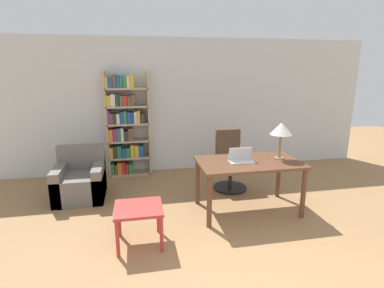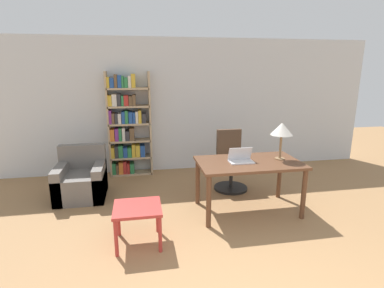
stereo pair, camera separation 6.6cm
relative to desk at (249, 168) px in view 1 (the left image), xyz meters
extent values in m
cube|color=silver|center=(-0.61, 2.17, 0.68)|extent=(8.00, 0.06, 2.70)
cube|color=brown|center=(0.00, 0.00, 0.08)|extent=(1.50, 0.87, 0.04)
cylinder|color=brown|center=(-0.69, -0.38, -0.30)|extent=(0.07, 0.07, 0.74)
cylinder|color=brown|center=(0.69, -0.38, -0.30)|extent=(0.07, 0.07, 0.74)
cylinder|color=brown|center=(-0.69, 0.38, -0.30)|extent=(0.07, 0.07, 0.74)
cylinder|color=brown|center=(0.69, 0.38, -0.30)|extent=(0.07, 0.07, 0.74)
cube|color=silver|center=(-0.13, -0.02, 0.11)|extent=(0.35, 0.21, 0.02)
cube|color=silver|center=(-0.13, 0.04, 0.22)|extent=(0.35, 0.08, 0.20)
cube|color=navy|center=(-0.13, 0.05, 0.22)|extent=(0.31, 0.07, 0.17)
cylinder|color=olive|center=(0.50, 0.04, 0.11)|extent=(0.15, 0.15, 0.01)
cylinder|color=olive|center=(0.50, 0.04, 0.30)|extent=(0.04, 0.04, 0.36)
cone|color=silver|center=(0.50, 0.04, 0.57)|extent=(0.32, 0.32, 0.18)
cylinder|color=black|center=(0.01, 0.85, -0.65)|extent=(0.59, 0.59, 0.04)
cylinder|color=#262626|center=(0.01, 0.85, -0.48)|extent=(0.06, 0.06, 0.32)
cube|color=#4C3828|center=(0.01, 0.85, -0.27)|extent=(0.46, 0.46, 0.10)
cube|color=#4C3828|center=(0.01, 1.04, 0.08)|extent=(0.44, 0.08, 0.60)
cube|color=#B2332D|center=(-1.62, -0.60, -0.20)|extent=(0.57, 0.53, 0.04)
cylinder|color=#B2332D|center=(-1.87, -0.83, -0.45)|extent=(0.04, 0.04, 0.45)
cylinder|color=#B2332D|center=(-1.38, -0.83, -0.45)|extent=(0.04, 0.04, 0.45)
cylinder|color=#B2332D|center=(-1.87, -0.37, -0.45)|extent=(0.04, 0.04, 0.45)
cylinder|color=#B2332D|center=(-1.38, -0.37, -0.45)|extent=(0.04, 0.04, 0.45)
cube|color=#66605B|center=(-2.55, 0.95, -0.46)|extent=(0.77, 0.80, 0.42)
cube|color=#66605B|center=(-2.55, 1.27, -0.05)|extent=(0.77, 0.16, 0.41)
cube|color=#66605B|center=(-2.85, 0.95, -0.39)|extent=(0.16, 0.80, 0.57)
cube|color=#66605B|center=(-2.24, 0.95, -0.39)|extent=(0.16, 0.80, 0.57)
cube|color=tan|center=(-2.14, 1.98, 0.35)|extent=(0.04, 0.28, 2.05)
cube|color=tan|center=(-1.34, 1.98, 0.35)|extent=(0.04, 0.28, 2.05)
cube|color=tan|center=(-1.74, 1.98, -0.66)|extent=(0.80, 0.28, 0.04)
cube|color=#2D7F47|center=(-2.09, 1.98, -0.53)|extent=(0.07, 0.24, 0.22)
cube|color=brown|center=(-2.02, 1.98, -0.54)|extent=(0.05, 0.24, 0.20)
cube|color=orange|center=(-1.95, 1.98, -0.52)|extent=(0.08, 0.24, 0.24)
cube|color=#B72D28|center=(-1.87, 1.98, -0.51)|extent=(0.07, 0.24, 0.25)
cube|color=#B72D28|center=(-1.81, 1.98, -0.53)|extent=(0.05, 0.24, 0.21)
cube|color=#2D7F47|center=(-1.73, 1.98, -0.54)|extent=(0.08, 0.24, 0.20)
cube|color=tan|center=(-1.74, 1.98, -0.31)|extent=(0.80, 0.28, 0.04)
cube|color=gold|center=(-2.09, 1.98, -0.19)|extent=(0.06, 0.24, 0.22)
cube|color=#333338|center=(-2.02, 1.98, -0.18)|extent=(0.06, 0.24, 0.24)
cube|color=#2D7F47|center=(-1.94, 1.98, -0.18)|extent=(0.09, 0.24, 0.24)
cube|color=#234C99|center=(-1.85, 1.98, -0.20)|extent=(0.08, 0.24, 0.19)
cube|color=#2D7F47|center=(-1.77, 1.98, -0.20)|extent=(0.08, 0.24, 0.19)
cube|color=gold|center=(-1.69, 1.98, -0.17)|extent=(0.07, 0.24, 0.25)
cube|color=gold|center=(-1.60, 1.98, -0.18)|extent=(0.08, 0.24, 0.24)
cube|color=#234C99|center=(-1.51, 1.98, -0.18)|extent=(0.09, 0.24, 0.23)
cube|color=tan|center=(-1.74, 1.98, 0.03)|extent=(0.80, 0.28, 0.04)
cube|color=orange|center=(-2.08, 1.98, 0.16)|extent=(0.08, 0.24, 0.23)
cube|color=#7F338C|center=(-2.00, 1.98, 0.17)|extent=(0.07, 0.24, 0.24)
cube|color=#2D7F47|center=(-1.93, 1.98, 0.17)|extent=(0.06, 0.24, 0.25)
cube|color=silver|center=(-1.86, 1.98, 0.17)|extent=(0.06, 0.24, 0.25)
cube|color=#333338|center=(-1.79, 1.98, 0.14)|extent=(0.08, 0.24, 0.19)
cube|color=brown|center=(-1.71, 1.98, 0.17)|extent=(0.09, 0.24, 0.24)
cube|color=tan|center=(-1.74, 1.98, 0.37)|extent=(0.80, 0.28, 0.04)
cube|color=#7F338C|center=(-2.10, 1.98, 0.52)|extent=(0.05, 0.24, 0.26)
cube|color=brown|center=(-2.04, 1.98, 0.49)|extent=(0.05, 0.24, 0.20)
cube|color=#333338|center=(-1.98, 1.98, 0.49)|extent=(0.06, 0.24, 0.20)
cube|color=silver|center=(-1.92, 1.98, 0.48)|extent=(0.06, 0.24, 0.19)
cube|color=#234C99|center=(-1.85, 1.98, 0.50)|extent=(0.06, 0.24, 0.23)
cube|color=#2D7F47|center=(-1.79, 1.98, 0.51)|extent=(0.06, 0.24, 0.24)
cube|color=#234C99|center=(-1.72, 1.98, 0.50)|extent=(0.07, 0.24, 0.22)
cube|color=#234C99|center=(-1.65, 1.98, 0.49)|extent=(0.05, 0.24, 0.21)
cube|color=silver|center=(-1.60, 1.98, 0.50)|extent=(0.05, 0.24, 0.23)
cube|color=gold|center=(-1.54, 1.98, 0.51)|extent=(0.06, 0.24, 0.24)
cube|color=#333338|center=(-1.46, 1.98, 0.48)|extent=(0.08, 0.24, 0.18)
cube|color=tan|center=(-1.74, 1.98, 0.71)|extent=(0.80, 0.28, 0.04)
cube|color=gold|center=(-2.09, 1.98, 0.83)|extent=(0.07, 0.24, 0.20)
cube|color=silver|center=(-2.00, 1.98, 0.84)|extent=(0.09, 0.24, 0.22)
cube|color=#333338|center=(-1.91, 1.98, 0.84)|extent=(0.06, 0.24, 0.23)
cube|color=#2D7F47|center=(-1.85, 1.98, 0.83)|extent=(0.04, 0.24, 0.20)
cube|color=#B72D28|center=(-1.78, 1.98, 0.83)|extent=(0.09, 0.24, 0.20)
cube|color=brown|center=(-1.70, 1.98, 0.82)|extent=(0.06, 0.24, 0.18)
cube|color=brown|center=(-1.63, 1.98, 0.83)|extent=(0.06, 0.24, 0.21)
cube|color=tan|center=(-1.74, 1.98, 1.05)|extent=(0.80, 0.28, 0.04)
cube|color=gold|center=(-2.10, 1.98, 1.17)|extent=(0.05, 0.24, 0.20)
cube|color=#234C99|center=(-2.03, 1.98, 1.16)|extent=(0.08, 0.24, 0.18)
cube|color=brown|center=(-1.96, 1.98, 1.19)|extent=(0.06, 0.24, 0.25)
cube|color=#234C99|center=(-1.89, 1.98, 1.19)|extent=(0.07, 0.24, 0.23)
cube|color=#2D7F47|center=(-1.83, 1.98, 1.18)|extent=(0.04, 0.24, 0.22)
cube|color=#2D7F47|center=(-1.77, 1.98, 1.17)|extent=(0.07, 0.24, 0.19)
cube|color=silver|center=(-1.70, 1.98, 1.18)|extent=(0.05, 0.24, 0.22)
cube|color=gold|center=(-1.63, 1.98, 1.20)|extent=(0.08, 0.24, 0.26)
camera|label=1|loc=(-1.63, -3.95, 1.41)|focal=28.00mm
camera|label=2|loc=(-1.56, -3.96, 1.41)|focal=28.00mm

